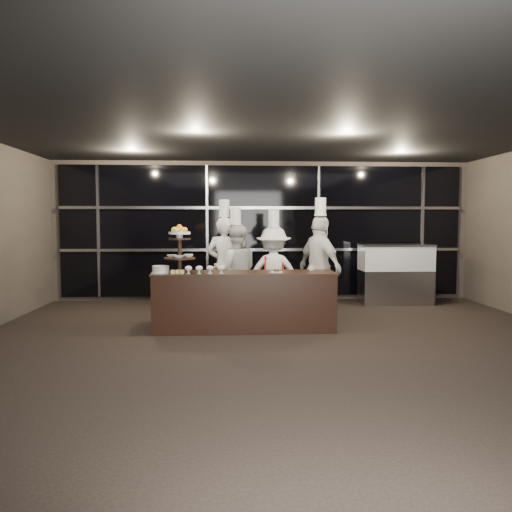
{
  "coord_description": "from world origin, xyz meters",
  "views": [
    {
      "loc": [
        -0.72,
        -5.81,
        1.71
      ],
      "look_at": [
        -0.29,
        2.24,
        1.15
      ],
      "focal_mm": 35.0,
      "sensor_mm": 36.0,
      "label": 1
    }
  ],
  "objects": [
    {
      "name": "chef_a",
      "position": [
        -0.81,
        3.19,
        0.92
      ],
      "size": [
        0.74,
        0.58,
        2.1
      ],
      "color": "silver",
      "rests_on": "ground"
    },
    {
      "name": "chef_d",
      "position": [
        0.84,
        2.69,
        0.92
      ],
      "size": [
        0.88,
        1.15,
        2.11
      ],
      "color": "white",
      "rests_on": "ground"
    },
    {
      "name": "layer_cake",
      "position": [
        -1.78,
        1.89,
        0.97
      ],
      "size": [
        0.3,
        0.3,
        0.11
      ],
      "color": "white",
      "rests_on": "buffet_counter"
    },
    {
      "name": "buffet_counter",
      "position": [
        -0.49,
        1.94,
        0.47
      ],
      "size": [
        2.84,
        0.74,
        0.92
      ],
      "color": "black",
      "rests_on": "ground"
    },
    {
      "name": "chef_c",
      "position": [
        0.05,
        2.9,
        0.82
      ],
      "size": [
        1.09,
        0.68,
        1.91
      ],
      "color": "white",
      "rests_on": "ground"
    },
    {
      "name": "chef_cup",
      "position": [
        0.61,
        2.19,
        0.96
      ],
      "size": [
        0.08,
        0.08,
        0.07
      ],
      "primitive_type": "cylinder",
      "color": "white",
      "rests_on": "buffet_counter"
    },
    {
      "name": "display_case",
      "position": [
        2.71,
        4.3,
        0.69
      ],
      "size": [
        1.47,
        0.64,
        1.24
      ],
      "color": "#A5A5AA",
      "rests_on": "ground"
    },
    {
      "name": "small_plate",
      "position": [
        0.0,
        1.84,
        0.94
      ],
      "size": [
        0.2,
        0.2,
        0.05
      ],
      "color": "white",
      "rests_on": "buffet_counter"
    },
    {
      "name": "window_wall",
      "position": [
        0.0,
        4.94,
        1.5
      ],
      "size": [
        8.6,
        0.1,
        2.8
      ],
      "color": "black",
      "rests_on": "ground"
    },
    {
      "name": "chef_b",
      "position": [
        -0.61,
        3.06,
        0.84
      ],
      "size": [
        0.83,
        0.66,
        1.96
      ],
      "color": "silver",
      "rests_on": "ground"
    },
    {
      "name": "display_stand",
      "position": [
        -1.49,
        1.94,
        1.34
      ],
      "size": [
        0.48,
        0.48,
        0.74
      ],
      "color": "black",
      "rests_on": "buffet_counter"
    },
    {
      "name": "pastry_squares",
      "position": [
        -1.51,
        1.78,
        0.95
      ],
      "size": [
        0.2,
        0.13,
        0.05
      ],
      "color": "#F1DD76",
      "rests_on": "buffet_counter"
    },
    {
      "name": "room",
      "position": [
        0.0,
        0.0,
        1.5
      ],
      "size": [
        10.0,
        10.0,
        10.0
      ],
      "color": "black",
      "rests_on": "ground"
    },
    {
      "name": "compotes",
      "position": [
        -1.1,
        1.72,
        1.0
      ],
      "size": [
        0.6,
        0.11,
        0.12
      ],
      "color": "silver",
      "rests_on": "buffet_counter"
    }
  ]
}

